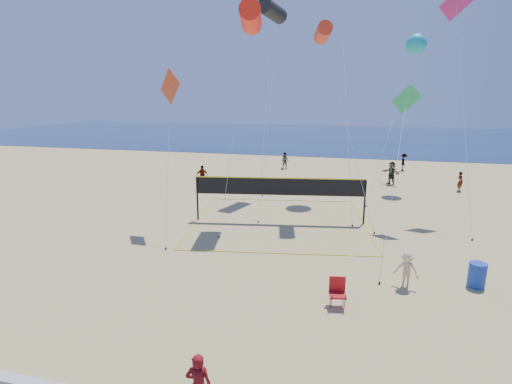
# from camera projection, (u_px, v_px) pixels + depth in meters

# --- Properties ---
(ground) EXTENTS (120.00, 120.00, 0.00)m
(ground) POSITION_uv_depth(u_px,v_px,m) (283.00, 360.00, 10.99)
(ground) COLOR tan
(ground) RESTS_ON ground
(ocean) EXTENTS (140.00, 50.00, 0.03)m
(ocean) POSITION_uv_depth(u_px,v_px,m) (347.00, 137.00, 69.41)
(ocean) COLOR #10244C
(ocean) RESTS_ON ground
(bystander_b) EXTENTS (1.04, 0.81, 1.42)m
(bystander_b) POSITION_uv_depth(u_px,v_px,m) (406.00, 270.00, 14.99)
(bystander_b) COLOR #CFB78A
(bystander_b) RESTS_ON ground
(far_person_0) EXTENTS (1.08, 0.86, 1.72)m
(far_person_0) POSITION_uv_depth(u_px,v_px,m) (202.00, 176.00, 31.48)
(far_person_0) COLOR gray
(far_person_0) RESTS_ON ground
(far_person_1) EXTENTS (1.66, 1.57, 1.87)m
(far_person_1) POSITION_uv_depth(u_px,v_px,m) (391.00, 173.00, 32.24)
(far_person_1) COLOR gray
(far_person_1) RESTS_ON ground
(far_person_2) EXTENTS (0.50, 0.63, 1.50)m
(far_person_2) POSITION_uv_depth(u_px,v_px,m) (460.00, 182.00, 29.99)
(far_person_2) COLOR gray
(far_person_2) RESTS_ON ground
(far_person_3) EXTENTS (0.88, 0.73, 1.62)m
(far_person_3) POSITION_uv_depth(u_px,v_px,m) (285.00, 161.00, 39.00)
(far_person_3) COLOR gray
(far_person_3) RESTS_ON ground
(far_person_4) EXTENTS (0.63, 1.06, 1.61)m
(far_person_4) POSITION_uv_depth(u_px,v_px,m) (404.00, 162.00, 38.31)
(far_person_4) COLOR gray
(far_person_4) RESTS_ON ground
(camp_chair) EXTENTS (0.63, 0.75, 1.15)m
(camp_chair) POSITION_uv_depth(u_px,v_px,m) (337.00, 290.00, 13.68)
(camp_chair) COLOR #AB1315
(camp_chair) RESTS_ON ground
(trash_barrel) EXTENTS (0.77, 0.77, 0.95)m
(trash_barrel) POSITION_uv_depth(u_px,v_px,m) (477.00, 275.00, 15.10)
(trash_barrel) COLOR #1938A7
(trash_barrel) RESTS_ON ground
(volleyball_net) EXTENTS (11.10, 10.97, 2.59)m
(volleyball_net) POSITION_uv_depth(u_px,v_px,m) (280.00, 191.00, 22.52)
(volleyball_net) COLOR black
(volleyball_net) RESTS_ON ground
(kite_0) EXTENTS (1.65, 4.98, 11.77)m
(kite_0) POSITION_uv_depth(u_px,v_px,m) (251.00, 17.00, 20.84)
(kite_0) COLOR #FF2411
(kite_0) RESTS_ON ground
(kite_1) EXTENTS (1.73, 8.72, 13.28)m
(kite_1) POSITION_uv_depth(u_px,v_px,m) (272.00, 11.00, 26.90)
(kite_1) COLOR black
(kite_1) RESTS_ON ground
(kite_2) EXTENTS (3.98, 4.06, 10.98)m
(kite_2) POSITION_uv_depth(u_px,v_px,m) (323.00, 33.00, 22.06)
(kite_2) COLOR red
(kite_2) RESTS_ON ground
(kite_3) EXTENTS (1.91, 4.06, 8.47)m
(kite_3) POSITION_uv_depth(u_px,v_px,m) (170.00, 92.00, 20.53)
(kite_3) COLOR #BF3F1C
(kite_3) RESTS_ON ground
(kite_4) EXTENTS (2.08, 8.22, 7.65)m
(kite_4) POSITION_uv_depth(u_px,v_px,m) (405.00, 108.00, 20.65)
(kite_4) COLOR #2DB862
(kite_4) RESTS_ON ground
(kite_5) EXTENTS (1.89, 5.65, 13.02)m
(kite_5) POSITION_uv_depth(u_px,v_px,m) (457.00, 15.00, 22.27)
(kite_5) COLOR #D72C73
(kite_5) RESTS_ON ground
(kite_7) EXTENTS (3.76, 7.44, 11.43)m
(kite_7) POSITION_uv_depth(u_px,v_px,m) (416.00, 44.00, 29.08)
(kite_7) COLOR #17A2B9
(kite_7) RESTS_ON ground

